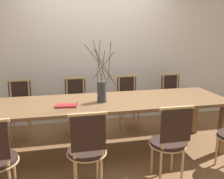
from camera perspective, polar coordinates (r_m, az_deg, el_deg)
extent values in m
plane|color=brown|center=(3.60, 0.00, -13.97)|extent=(16.00, 16.00, 0.00)
cube|color=silver|center=(4.53, -3.67, 7.08)|extent=(12.00, 0.06, 2.31)
cube|color=brown|center=(3.33, 0.00, -2.85)|extent=(3.12, 0.93, 0.04)
cube|color=brown|center=(3.73, 23.97, -8.26)|extent=(0.09, 0.09, 0.70)
cube|color=brown|center=(3.79, -23.51, -7.84)|extent=(0.09, 0.09, 0.70)
cube|color=brown|center=(4.29, 18.31, -4.97)|extent=(0.09, 0.09, 0.70)
cylinder|color=tan|center=(2.92, -21.35, -17.20)|extent=(0.03, 0.03, 0.42)
cylinder|color=tan|center=(2.45, -23.08, -11.14)|extent=(0.03, 0.03, 0.45)
cylinder|color=black|center=(2.67, -5.79, -13.73)|extent=(0.39, 0.39, 0.04)
cylinder|color=tan|center=(2.68, -5.78, -14.17)|extent=(0.42, 0.42, 0.01)
cylinder|color=tan|center=(2.88, -8.63, -16.79)|extent=(0.03, 0.03, 0.42)
cylinder|color=tan|center=(2.91, -3.38, -16.40)|extent=(0.03, 0.03, 0.42)
cylinder|color=tan|center=(2.67, -8.21, -19.53)|extent=(0.03, 0.03, 0.42)
cylinder|color=tan|center=(2.69, -2.46, -19.06)|extent=(0.03, 0.03, 0.42)
cylinder|color=tan|center=(2.41, -8.75, -10.62)|extent=(0.03, 0.03, 0.45)
cylinder|color=tan|center=(2.44, -2.18, -10.16)|extent=(0.03, 0.03, 0.45)
cube|color=black|center=(2.40, -5.44, -9.97)|extent=(0.33, 0.02, 0.36)
cube|color=tan|center=(2.34, -5.56, -5.72)|extent=(0.37, 0.03, 0.03)
cylinder|color=black|center=(2.90, 12.61, -11.70)|extent=(0.39, 0.39, 0.04)
cylinder|color=tan|center=(2.91, 12.58, -12.12)|extent=(0.42, 0.42, 0.01)
cylinder|color=tan|center=(3.06, 9.10, -14.92)|extent=(0.03, 0.03, 0.42)
cylinder|color=tan|center=(3.16, 13.56, -14.22)|extent=(0.03, 0.03, 0.42)
cylinder|color=tan|center=(2.86, 11.05, -17.23)|extent=(0.03, 0.03, 0.42)
cylinder|color=tan|center=(2.96, 15.80, -16.36)|extent=(0.03, 0.03, 0.42)
cylinder|color=tan|center=(2.61, 11.66, -8.77)|extent=(0.03, 0.03, 0.45)
cylinder|color=tan|center=(2.73, 17.00, -8.09)|extent=(0.03, 0.03, 0.45)
cube|color=black|center=(2.66, 14.47, -8.02)|extent=(0.33, 0.02, 0.36)
cube|color=tan|center=(2.60, 14.66, -4.15)|extent=(0.37, 0.03, 0.03)
cylinder|color=tan|center=(3.44, 22.81, -12.49)|extent=(0.03, 0.03, 0.42)
cylinder|color=black|center=(4.10, -20.31, -4.69)|extent=(0.39, 0.39, 0.04)
cylinder|color=tan|center=(4.11, -20.28, -5.00)|extent=(0.42, 0.42, 0.01)
cylinder|color=tan|center=(4.04, -18.46, -8.25)|extent=(0.03, 0.03, 0.42)
cylinder|color=tan|center=(4.08, -22.07, -8.36)|extent=(0.03, 0.03, 0.42)
cylinder|color=tan|center=(4.28, -18.13, -7.01)|extent=(0.03, 0.03, 0.42)
cylinder|color=tan|center=(4.31, -21.54, -7.12)|extent=(0.03, 0.03, 0.42)
cylinder|color=tan|center=(4.18, -18.42, -0.75)|extent=(0.03, 0.03, 0.45)
cylinder|color=tan|center=(4.22, -22.13, -0.94)|extent=(0.03, 0.03, 0.45)
cube|color=black|center=(4.20, -20.30, -0.53)|extent=(0.33, 0.02, 0.36)
cube|color=tan|center=(4.15, -20.52, 1.95)|extent=(0.37, 0.03, 0.03)
cylinder|color=black|center=(4.07, -8.08, -4.11)|extent=(0.39, 0.39, 0.04)
cylinder|color=tan|center=(4.07, -8.07, -4.42)|extent=(0.42, 0.42, 0.01)
cylinder|color=tan|center=(4.03, -6.00, -7.64)|extent=(0.03, 0.03, 0.42)
cylinder|color=tan|center=(4.01, -9.66, -7.86)|extent=(0.03, 0.03, 0.42)
cylinder|color=tan|center=(4.27, -6.40, -6.43)|extent=(0.03, 0.03, 0.42)
cylinder|color=tan|center=(4.25, -9.84, -6.63)|extent=(0.03, 0.03, 0.42)
cylinder|color=tan|center=(4.17, -6.49, -0.16)|extent=(0.03, 0.03, 0.45)
cylinder|color=tan|center=(4.16, -10.27, -0.35)|extent=(0.03, 0.03, 0.45)
cube|color=black|center=(4.16, -8.39, 0.06)|extent=(0.33, 0.02, 0.36)
cube|color=tan|center=(4.12, -8.47, 2.58)|extent=(0.37, 0.03, 0.03)
cylinder|color=black|center=(4.22, 3.94, -3.36)|extent=(0.39, 0.39, 0.04)
cylinder|color=tan|center=(4.22, 3.93, -3.66)|extent=(0.42, 0.42, 0.01)
cylinder|color=tan|center=(4.21, 6.06, -6.71)|extent=(0.03, 0.03, 0.42)
cylinder|color=tan|center=(4.14, 2.68, -7.00)|extent=(0.03, 0.03, 0.42)
cylinder|color=tan|center=(4.44, 5.02, -5.61)|extent=(0.03, 0.03, 0.42)
cylinder|color=tan|center=(4.37, 1.80, -5.86)|extent=(0.03, 0.03, 0.42)
cylinder|color=tan|center=(4.35, 5.11, 0.43)|extent=(0.03, 0.03, 0.45)
cylinder|color=tan|center=(4.28, 1.59, 0.26)|extent=(0.03, 0.03, 0.45)
cube|color=black|center=(4.31, 3.35, 0.65)|extent=(0.33, 0.02, 0.36)
cube|color=tan|center=(4.27, 3.40, 3.08)|extent=(0.37, 0.03, 0.03)
cylinder|color=black|center=(4.51, 13.90, -2.62)|extent=(0.39, 0.39, 0.04)
cylinder|color=tan|center=(4.51, 13.88, -2.91)|extent=(0.42, 0.42, 0.01)
cylinder|color=tan|center=(4.52, 15.91, -5.72)|extent=(0.03, 0.03, 0.42)
cylinder|color=tan|center=(4.41, 12.97, -6.03)|extent=(0.03, 0.03, 0.42)
cylinder|color=tan|center=(4.74, 14.46, -4.76)|extent=(0.03, 0.03, 0.42)
cylinder|color=tan|center=(4.63, 11.62, -5.03)|extent=(0.03, 0.03, 0.42)
cylinder|color=tan|center=(4.65, 14.69, 0.91)|extent=(0.03, 0.03, 0.45)
cylinder|color=tan|center=(4.54, 11.58, 0.76)|extent=(0.03, 0.03, 0.45)
cube|color=black|center=(4.59, 13.14, 1.12)|extent=(0.33, 0.02, 0.36)
cube|color=tan|center=(4.55, 13.29, 3.40)|extent=(0.37, 0.03, 0.03)
cylinder|color=#33383D|center=(3.23, -2.36, -0.52)|extent=(0.12, 0.12, 0.27)
cylinder|color=#473828|center=(3.30, -2.01, 5.46)|extent=(0.28, 0.10, 0.37)
cylinder|color=#473828|center=(3.18, -3.08, 6.58)|extent=(0.07, 0.07, 0.53)
cylinder|color=#473828|center=(3.07, -2.77, 6.28)|extent=(0.17, 0.07, 0.52)
cylinder|color=#473828|center=(3.12, -2.98, 5.32)|extent=(0.08, 0.09, 0.41)
cylinder|color=#473828|center=(3.19, -2.10, 5.39)|extent=(0.05, 0.05, 0.39)
cylinder|color=#473828|center=(2.98, -2.62, 5.63)|extent=(0.36, 0.09, 0.48)
cylinder|color=#473828|center=(3.03, -1.78, 5.36)|extent=(0.27, 0.03, 0.44)
cylinder|color=#473828|center=(3.17, -0.60, 6.41)|extent=(0.01, 0.21, 0.51)
cube|color=maroon|center=(3.11, -10.48, -3.66)|extent=(0.27, 0.17, 0.02)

